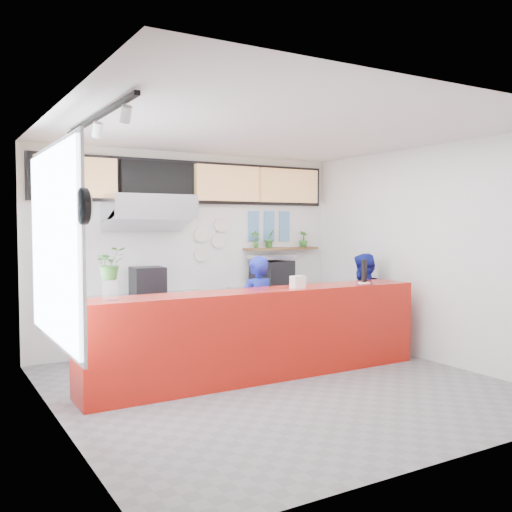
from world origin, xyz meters
name	(u,v)px	position (x,y,z in m)	size (l,w,h in m)	color
floor	(279,386)	(0.00, 0.00, 0.00)	(5.00, 5.00, 0.00)	slate
ceiling	(279,129)	(0.00, 0.00, 3.00)	(5.00, 5.00, 0.00)	silver
wall_back	(191,251)	(0.00, 2.50, 1.50)	(5.00, 5.00, 0.00)	white
wall_left	(57,267)	(-2.50, 0.00, 1.50)	(5.00, 5.00, 0.00)	white
wall_right	(430,254)	(2.50, 0.00, 1.50)	(5.00, 5.00, 0.00)	white
service_counter	(261,334)	(0.00, 0.40, 0.55)	(4.50, 0.60, 1.10)	#B4170C
cream_band	(191,179)	(0.00, 2.49, 2.60)	(5.00, 0.02, 0.80)	beige
prep_bench	(149,326)	(-0.80, 2.20, 0.45)	(1.80, 0.60, 0.90)	#B2B5BA
panini_oven	(148,281)	(-0.82, 2.20, 1.10)	(0.44, 0.44, 0.40)	black
extraction_hood	(149,207)	(-0.80, 2.15, 2.15)	(1.20, 0.70, 0.35)	#B2B5BA
hood_lip	(150,221)	(-0.80, 2.15, 1.95)	(1.20, 0.70, 0.08)	#B2B5BA
right_bench	(283,313)	(1.50, 2.20, 0.45)	(1.80, 0.60, 0.90)	#B2B5BA
espresso_machine	(272,274)	(1.29, 2.20, 1.11)	(0.64, 0.46, 0.41)	black
espresso_tray	(272,257)	(1.29, 2.20, 1.38)	(0.67, 0.46, 0.06)	silver
herb_shelf	(282,249)	(1.60, 2.40, 1.50)	(1.40, 0.18, 0.04)	brown
menu_board_far_left	(77,177)	(-1.75, 2.38, 2.55)	(1.10, 0.10, 0.55)	tan
menu_board_mid_left	(157,180)	(-0.59, 2.38, 2.55)	(1.10, 0.10, 0.55)	black
menu_board_mid_right	(228,183)	(0.57, 2.38, 2.55)	(1.10, 0.10, 0.55)	tan
menu_board_far_right	(289,186)	(1.73, 2.38, 2.55)	(1.10, 0.10, 0.55)	tan
soffit	(192,182)	(0.00, 2.46, 2.55)	(4.80, 0.04, 0.65)	black
window_pane	(53,245)	(-2.47, 0.30, 1.70)	(0.04, 2.20, 1.90)	silver
window_frame	(55,245)	(-2.45, 0.30, 1.70)	(0.03, 2.30, 2.00)	#B2B5BA
wall_clock_rim	(84,206)	(-2.46, -0.90, 2.05)	(0.30, 0.30, 0.05)	black
wall_clock_face	(87,206)	(-2.43, -0.90, 2.05)	(0.26, 0.26, 0.02)	white
track_rail	(97,117)	(-2.10, 0.00, 2.94)	(0.05, 2.40, 0.04)	black
dec_plate_a	(201,234)	(0.15, 2.47, 1.75)	(0.24, 0.24, 0.03)	silver
dec_plate_b	(218,241)	(0.45, 2.47, 1.65)	(0.24, 0.24, 0.03)	silver
dec_plate_c	(201,254)	(0.15, 2.47, 1.45)	(0.24, 0.24, 0.03)	silver
dec_plate_d	(221,225)	(0.50, 2.47, 1.90)	(0.24, 0.24, 0.03)	silver
photo_frame_a	(254,219)	(1.10, 2.48, 2.00)	(0.20, 0.02, 0.25)	#598CBF
photo_frame_b	(269,219)	(1.40, 2.48, 2.00)	(0.20, 0.02, 0.25)	#598CBF
photo_frame_c	(284,219)	(1.70, 2.48, 2.00)	(0.20, 0.02, 0.25)	#598CBF
photo_frame_d	(254,234)	(1.10, 2.48, 1.75)	(0.20, 0.02, 0.25)	#598CBF
photo_frame_e	(269,234)	(1.40, 2.48, 1.75)	(0.20, 0.02, 0.25)	#598CBF
photo_frame_f	(284,234)	(1.70, 2.48, 1.75)	(0.20, 0.02, 0.25)	#598CBF
staff_center	(257,311)	(0.25, 0.94, 0.74)	(0.54, 0.36, 1.48)	#152095
staff_right	(363,303)	(2.08, 0.91, 0.74)	(0.72, 0.56, 1.47)	#152095
herb_a	(256,240)	(1.09, 2.40, 1.66)	(0.15, 0.10, 0.28)	#316C25
herb_b	(270,239)	(1.36, 2.40, 1.67)	(0.17, 0.14, 0.31)	#316C25
herb_d	(303,239)	(2.04, 2.40, 1.66)	(0.15, 0.14, 0.27)	#316C25
glass_vase	(110,290)	(-1.89, 0.37, 1.21)	(0.18, 0.18, 0.22)	white
basil_vase	(110,263)	(-1.89, 0.37, 1.49)	(0.31, 0.27, 0.35)	#316C25
napkin_holder	(298,282)	(0.48, 0.30, 1.18)	(0.18, 0.11, 0.16)	white
white_plate	(364,283)	(1.62, 0.37, 1.11)	(0.18, 0.18, 0.01)	white
pepper_mill	(364,271)	(1.62, 0.37, 1.27)	(0.08, 0.08, 0.31)	black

